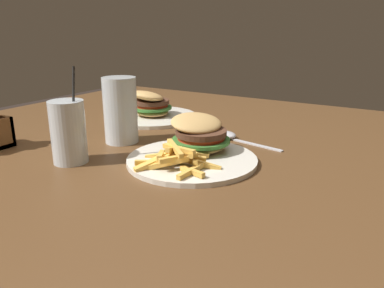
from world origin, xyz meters
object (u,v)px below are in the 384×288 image
at_px(juice_glass, 69,135).
at_px(meal_plate_far, 151,110).
at_px(spoon, 227,135).
at_px(meal_plate_near, 195,147).
at_px(beer_glass, 121,113).

relative_size(juice_glass, meal_plate_far, 0.72).
xyz_separation_m(spoon, meal_plate_far, (0.07, 0.29, 0.02)).
relative_size(meal_plate_near, juice_glass, 1.37).
bearing_deg(spoon, beer_glass, 48.20).
relative_size(meal_plate_near, meal_plate_far, 0.99).
bearing_deg(meal_plate_far, juice_glass, -166.98).
bearing_deg(spoon, meal_plate_near, 103.51).
distance_m(beer_glass, spoon, 0.26).
bearing_deg(meal_plate_far, beer_glass, -159.66).
relative_size(juice_glass, spoon, 1.00).
relative_size(meal_plate_near, spoon, 1.37).
distance_m(beer_glass, meal_plate_far, 0.25).
bearing_deg(beer_glass, meal_plate_near, -93.44).
xyz_separation_m(meal_plate_near, meal_plate_far, (0.24, 0.29, -0.00)).
height_order(meal_plate_near, juice_glass, juice_glass).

